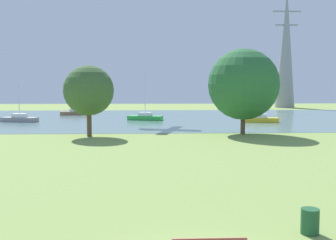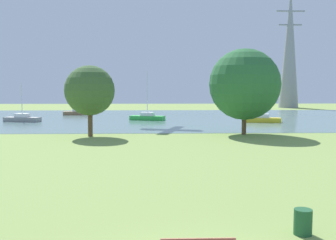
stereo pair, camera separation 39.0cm
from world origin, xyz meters
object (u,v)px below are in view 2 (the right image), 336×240
sailboat_brown (78,112)px  sailboat_yellow (262,119)px  electricity_pylon (290,48)px  sailboat_gray (22,118)px  sailboat_green (147,117)px  litter_bin (303,222)px  tree_east_near (245,84)px  tree_west_far (90,91)px

sailboat_brown → sailboat_yellow: (26.67, -14.86, 0.00)m
sailboat_yellow → electricity_pylon: 43.23m
sailboat_brown → electricity_pylon: (42.92, 23.04, 12.99)m
electricity_pylon → sailboat_gray: bearing=-143.0°
sailboat_brown → sailboat_green: size_ratio=1.06×
litter_bin → electricity_pylon: electricity_pylon is taller
litter_bin → sailboat_gray: size_ratio=0.16×
sailboat_green → tree_east_near: 20.03m
litter_bin → sailboat_brown: 56.82m
litter_bin → sailboat_yellow: 40.31m
sailboat_gray → tree_east_near: bearing=-29.6°
litter_bin → tree_east_near: size_ratio=0.10×
sailboat_brown → tree_east_near: size_ratio=0.87×
tree_east_near → electricity_pylon: electricity_pylon is taller
sailboat_gray → sailboat_green: bearing=6.9°
sailboat_green → sailboat_yellow: sailboat_yellow is taller
sailboat_gray → sailboat_brown: bearing=69.3°
tree_east_near → electricity_pylon: size_ratio=0.31×
sailboat_brown → tree_west_far: size_ratio=1.09×
sailboat_brown → electricity_pylon: bearing=28.2°
litter_bin → tree_east_near: (4.02, 26.25, 4.45)m
tree_west_far → sailboat_brown: bearing=103.1°
sailboat_gray → tree_east_near: (26.30, -14.93, 4.41)m
sailboat_gray → sailboat_yellow: sailboat_yellow is taller
sailboat_green → tree_west_far: bearing=-105.3°
sailboat_gray → tree_east_near: tree_east_near is taller
sailboat_green → tree_west_far: size_ratio=1.03×
sailboat_green → tree_east_near: tree_east_near is taller
sailboat_brown → sailboat_yellow: 30.53m
sailboat_gray → tree_west_far: size_ratio=0.78×
sailboat_brown → sailboat_green: sailboat_brown is taller
electricity_pylon → sailboat_brown: bearing=-151.8°
sailboat_yellow → litter_bin: bearing=-103.3°
sailboat_yellow → electricity_pylon: size_ratio=0.28×
sailboat_gray → litter_bin: bearing=-61.6°
sailboat_yellow → electricity_pylon: bearing=66.8°
litter_bin → electricity_pylon: size_ratio=0.03×
litter_bin → sailboat_gray: sailboat_gray is taller
sailboat_gray → electricity_pylon: size_ratio=0.19×
litter_bin → electricity_pylon: 82.28m
sailboat_green → sailboat_yellow: bearing=-14.8°
sailboat_green → tree_east_near: (9.75, -16.94, 4.39)m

